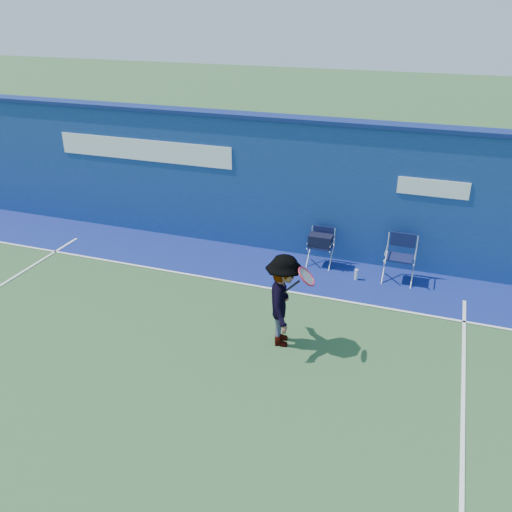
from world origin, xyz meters
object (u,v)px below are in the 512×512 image
(directors_chair_right, at_px, (399,267))
(water_bottle, at_px, (356,275))
(directors_chair_left, at_px, (320,251))
(tennis_player, at_px, (284,301))

(directors_chair_right, relative_size, water_bottle, 4.12)
(directors_chair_right, bearing_deg, directors_chair_left, 174.79)
(directors_chair_left, height_order, water_bottle, directors_chair_left)
(directors_chair_right, bearing_deg, tennis_player, -118.58)
(directors_chair_right, xyz_separation_m, tennis_player, (-1.61, -2.96, 0.52))
(directors_chair_left, bearing_deg, tennis_player, -88.29)
(directors_chair_left, xyz_separation_m, water_bottle, (0.88, -0.42, -0.23))
(water_bottle, relative_size, tennis_player, 0.14)
(tennis_player, bearing_deg, directors_chair_left, 91.71)
(directors_chair_left, distance_m, water_bottle, 1.00)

